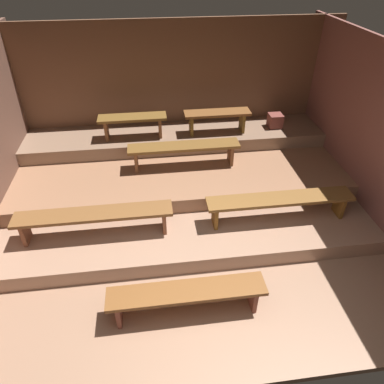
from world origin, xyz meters
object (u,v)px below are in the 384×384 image
bench_lower_right (280,201)px  bench_upper_right (217,116)px  bench_upper_left (133,121)px  wooden_crate_upper (275,121)px  bench_floor_center (187,294)px  bench_middle_center (184,149)px  bench_lower_left (94,217)px

bench_lower_right → bench_upper_right: bench_upper_right is taller
bench_lower_right → bench_upper_left: (-2.03, 1.98, 0.45)m
wooden_crate_upper → bench_floor_center: bearing=-122.0°
bench_lower_right → bench_middle_center: 1.78m
bench_upper_left → wooden_crate_upper: size_ratio=4.78×
bench_lower_left → bench_upper_left: size_ratio=1.79×
bench_upper_right → wooden_crate_upper: bench_upper_right is taller
bench_floor_center → bench_upper_right: bench_upper_right is taller
bench_lower_left → bench_middle_center: bearing=43.3°
bench_middle_center → wooden_crate_upper: bearing=23.5°
bench_lower_left → wooden_crate_upper: bearing=33.1°
bench_floor_center → bench_upper_right: (0.93, 3.21, 0.69)m
bench_lower_left → bench_upper_left: bench_upper_left is taller
bench_middle_center → bench_upper_left: bearing=139.1°
bench_upper_right → wooden_crate_upper: bearing=3.9°
wooden_crate_upper → bench_lower_right: bearing=-105.6°
bench_lower_left → bench_lower_right: (2.58, 0.00, 0.00)m
bench_upper_left → wooden_crate_upper: 2.62m
bench_middle_center → bench_lower_right: bearing=-46.3°
bench_upper_left → bench_upper_right: 1.49m
bench_upper_right → bench_upper_left: bearing=180.0°
wooden_crate_upper → bench_upper_right: bearing=-176.1°
bench_lower_left → bench_lower_right: same height
bench_middle_center → wooden_crate_upper: size_ratio=7.40×
bench_floor_center → bench_lower_right: 1.93m
wooden_crate_upper → bench_middle_center: bearing=-156.5°
bench_upper_left → bench_upper_right: size_ratio=1.00×
bench_upper_left → wooden_crate_upper: bearing=1.7°
bench_upper_left → wooden_crate_upper: bench_upper_left is taller
bench_lower_right → bench_upper_left: bench_upper_left is taller
bench_middle_center → wooden_crate_upper: 1.96m
bench_floor_center → wooden_crate_upper: bearing=58.0°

